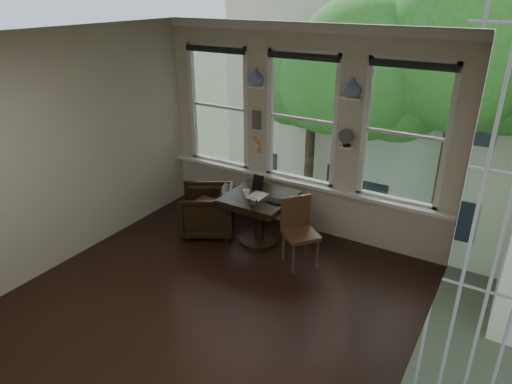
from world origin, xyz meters
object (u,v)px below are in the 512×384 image
Objects in this scene: table at (259,219)px; armchair_left at (207,211)px; laptop at (275,203)px; mug at (246,193)px; side_chair_right at (301,234)px.

armchair_left is at bearing -170.40° from table.
laptop is 3.10× the size of mug.
armchair_left is 1.21m from laptop.
side_chair_right reaches higher than table.
armchair_left is 2.43× the size of laptop.
laptop is at bearing 60.20° from armchair_left.
armchair_left is at bearing -176.68° from mug.
mug reaches higher than armchair_left.
table is 8.63× the size of mug.
laptop reaches higher than table.
table is at bearing 113.89° from side_chair_right.
mug reaches higher than laptop.
side_chair_right is 2.85× the size of laptop.
side_chair_right reaches higher than armchair_left.
armchair_left is (-0.83, -0.14, -0.02)m from table.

